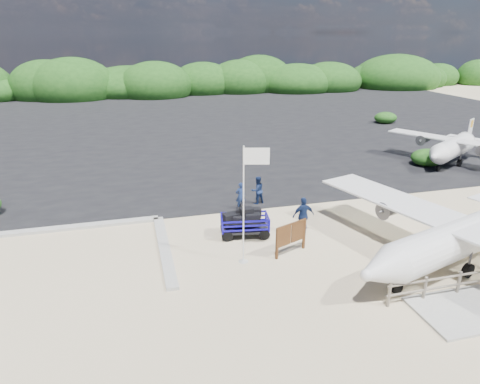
{
  "coord_description": "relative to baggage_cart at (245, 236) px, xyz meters",
  "views": [
    {
      "loc": [
        -5.62,
        -16.39,
        9.42
      ],
      "look_at": [
        -0.21,
        4.02,
        1.53
      ],
      "focal_mm": 32.0,
      "sensor_mm": 36.0,
      "label": 1
    }
  ],
  "objects": [
    {
      "name": "signboard",
      "position": [
        1.52,
        -2.28,
        0.0
      ],
      "size": [
        1.81,
        0.87,
        1.55
      ],
      "primitive_type": null,
      "rotation": [
        0.0,
        0.0,
        0.39
      ],
      "color": "#583519",
      "rests_on": "ground"
    },
    {
      "name": "crew_a",
      "position": [
        0.68,
        3.34,
        0.8
      ],
      "size": [
        0.6,
        0.41,
        1.6
      ],
      "primitive_type": "imported",
      "rotation": [
        0.0,
        0.0,
        3.2
      ],
      "color": "navy",
      "rests_on": "ground"
    },
    {
      "name": "baggage_cart",
      "position": [
        0.0,
        0.0,
        0.0
      ],
      "size": [
        2.71,
        1.81,
        1.26
      ],
      "primitive_type": null,
      "rotation": [
        0.0,
        0.0,
        -0.15
      ],
      "color": "#150CB7",
      "rests_on": "ground"
    },
    {
      "name": "vegetation_band",
      "position": [
        0.52,
        53.04,
        0.0
      ],
      "size": [
        124.0,
        8.0,
        4.4
      ],
      "primitive_type": null,
      "color": "#B2B2B2",
      "rests_on": "ground"
    },
    {
      "name": "lagoon",
      "position": [
        -8.48,
        -0.46,
        0.0
      ],
      "size": [
        9.0,
        7.0,
        0.4
      ],
      "primitive_type": null,
      "color": "#B2B2B2",
      "rests_on": "ground"
    },
    {
      "name": "walkway_pad",
      "position": [
        6.02,
        -7.96,
        0.0
      ],
      "size": [
        3.5,
        2.5,
        0.1
      ],
      "primitive_type": null,
      "color": "#B2B2B2",
      "rests_on": "ground"
    },
    {
      "name": "crew_b",
      "position": [
        1.83,
        3.89,
        0.84
      ],
      "size": [
        0.94,
        0.81,
        1.68
      ],
      "primitive_type": "imported",
      "rotation": [
        0.0,
        0.0,
        3.38
      ],
      "color": "navy",
      "rests_on": "ground"
    },
    {
      "name": "aircraft_large",
      "position": [
        15.42,
        20.28,
        0.0
      ],
      "size": [
        17.52,
        17.52,
        4.21
      ],
      "primitive_type": null,
      "rotation": [
        0.0,
        0.0,
        3.44
      ],
      "color": "#B2B2B2",
      "rests_on": "ground"
    },
    {
      "name": "fence",
      "position": [
        6.52,
        -6.96,
        0.0
      ],
      "size": [
        6.4,
        2.0,
        1.1
      ],
      "primitive_type": null,
      "color": "#B2B2B2",
      "rests_on": "ground"
    },
    {
      "name": "flagpole",
      "position": [
        -0.73,
        -2.44,
        0.0
      ],
      "size": [
        1.12,
        0.68,
        5.22
      ],
      "primitive_type": null,
      "rotation": [
        0.0,
        0.0,
        -0.25
      ],
      "color": "white",
      "rests_on": "ground"
    },
    {
      "name": "asphalt_apron",
      "position": [
        0.52,
        28.04,
        0.0
      ],
      "size": [
        90.0,
        50.0,
        0.04
      ],
      "primitive_type": null,
      "color": "#B2B2B2",
      "rests_on": "ground"
    },
    {
      "name": "ground",
      "position": [
        0.52,
        -1.96,
        0.0
      ],
      "size": [
        160.0,
        160.0,
        0.0
      ],
      "primitive_type": "plane",
      "color": "beige"
    },
    {
      "name": "crew_c",
      "position": [
        2.89,
        -0.44,
        0.95
      ],
      "size": [
        1.11,
        0.47,
        1.9
      ],
      "primitive_type": "imported",
      "rotation": [
        0.0,
        0.0,
        3.15
      ],
      "color": "navy",
      "rests_on": "ground"
    },
    {
      "name": "aircraft_small",
      "position": [
        -8.54,
        36.01,
        0.0
      ],
      "size": [
        11.15,
        11.15,
        2.94
      ],
      "primitive_type": null,
      "rotation": [
        0.0,
        0.0,
        3.67
      ],
      "color": "#B2B2B2",
      "rests_on": "ground"
    }
  ]
}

